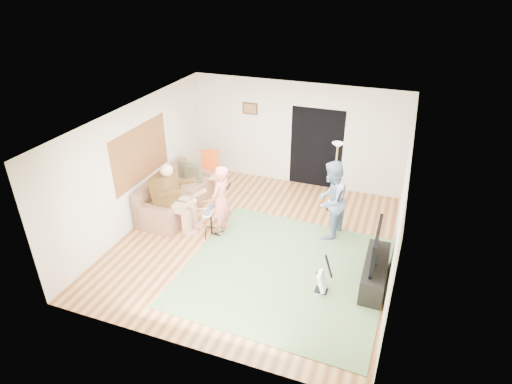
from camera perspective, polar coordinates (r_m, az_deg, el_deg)
floor at (r=9.13m, az=-0.07°, el=-6.64°), size 6.00×6.00×0.00m
walls at (r=8.43m, az=-0.07°, el=0.89°), size 5.50×6.00×2.70m
ceiling at (r=7.90m, az=-0.08°, el=9.61°), size 6.00×6.00×0.00m
window_blinds at (r=9.70m, az=-15.11°, el=5.00°), size 0.00×2.05×2.05m
doorway at (r=11.04m, az=8.04°, el=5.79°), size 2.10×0.00×2.10m
picture_frame at (r=11.22m, az=-0.81°, el=11.07°), size 0.42×0.03×0.32m
area_rug at (r=8.37m, az=3.89°, el=-10.41°), size 3.84×3.78×0.02m
sofa at (r=10.31m, az=-10.96°, el=-0.84°), size 0.90×2.19×0.89m
drummer at (r=9.48m, az=-10.73°, el=-1.54°), size 0.98×0.55×1.51m
drum_kit at (r=9.27m, az=-5.99°, el=-4.09°), size 0.36×0.64×0.65m
singer at (r=9.07m, az=-4.73°, el=-1.14°), size 0.41×0.60×1.57m
microphone at (r=8.81m, az=-3.65°, el=0.83°), size 0.06×0.06×0.24m
guitarist at (r=9.01m, az=9.91°, el=-1.12°), size 0.81×0.96×1.73m
guitar_held at (r=8.84m, az=11.34°, el=0.42°), size 0.13×0.60×0.26m
guitar_spare at (r=7.85m, az=8.86°, el=-11.68°), size 0.30×0.26×0.82m
torchiere_lamp at (r=9.94m, az=10.61°, el=3.60°), size 0.30×0.30×1.68m
dining_chair at (r=10.91m, az=-6.04°, el=1.82°), size 0.59×0.62×1.10m
tv_cabinet at (r=8.21m, az=15.54°, el=-10.31°), size 0.40×1.40×0.50m
television at (r=7.86m, az=15.74°, el=-6.82°), size 0.06×1.14×0.64m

